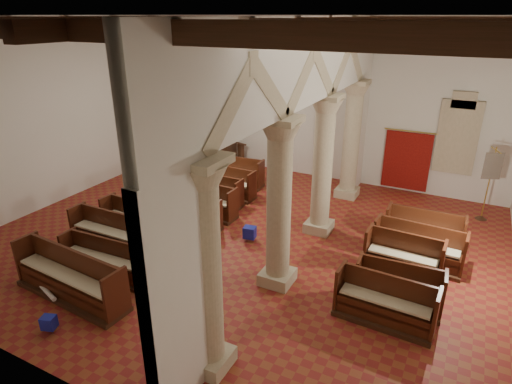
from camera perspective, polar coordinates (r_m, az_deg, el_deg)
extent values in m
plane|color=brown|center=(12.47, -1.86, -6.27)|extent=(14.00, 14.00, 0.00)
plane|color=black|center=(10.92, -2.29, 22.48)|extent=(14.00, 14.00, 0.00)
cube|color=silver|center=(16.70, 8.21, 11.96)|extent=(14.00, 0.02, 6.00)
cube|color=silver|center=(7.08, -26.44, -5.25)|extent=(14.00, 0.02, 6.00)
cube|color=silver|center=(15.88, -25.06, 9.55)|extent=(0.02, 12.00, 6.00)
cube|color=#C0AF8F|center=(8.50, -6.17, -21.24)|extent=(0.75, 0.75, 0.30)
cylinder|color=#C0AF8F|center=(7.38, -6.76, -11.09)|extent=(0.56, 0.56, 3.30)
cube|color=#C0AF8F|center=(10.56, 2.85, -11.21)|extent=(0.75, 0.75, 0.30)
cylinder|color=#C0AF8F|center=(9.67, 3.06, -2.32)|extent=(0.56, 0.56, 3.30)
cube|color=#C0AF8F|center=(12.99, 8.36, -4.53)|extent=(0.75, 0.75, 0.30)
cylinder|color=#C0AF8F|center=(12.28, 8.83, 2.97)|extent=(0.56, 0.56, 3.30)
cube|color=#C0AF8F|center=(15.62, 12.02, 0.01)|extent=(0.75, 0.75, 0.30)
cylinder|color=#C0AF8F|center=(15.03, 12.57, 6.35)|extent=(0.56, 0.56, 3.30)
cube|color=silver|center=(10.21, 7.05, 16.90)|extent=(0.25, 11.90, 1.93)
cube|color=#31705C|center=(15.98, 25.26, 6.61)|extent=(1.00, 0.03, 2.20)
cube|color=#3F2114|center=(18.68, -5.88, 6.58)|extent=(2.00, 0.80, 1.80)
cube|color=#3F2114|center=(18.43, -6.00, 9.57)|extent=(2.10, 0.85, 0.20)
cube|color=#392612|center=(18.21, -2.01, 3.44)|extent=(0.54, 0.54, 0.09)
cube|color=#392612|center=(18.06, -2.03, 4.85)|extent=(0.27, 0.27, 1.03)
cube|color=#392612|center=(17.83, -2.17, 6.51)|extent=(0.57, 0.51, 0.18)
cube|color=maroon|center=(16.31, 19.43, 3.91)|extent=(1.60, 0.06, 2.10)
cylinder|color=gold|center=(15.99, 19.93, 7.62)|extent=(1.80, 0.04, 0.04)
cone|color=#3F2114|center=(15.38, 27.81, -2.98)|extent=(0.36, 0.36, 0.12)
cylinder|color=gold|center=(14.98, 28.58, 0.93)|extent=(0.04, 0.04, 2.38)
cylinder|color=gold|center=(14.66, 29.37, 4.90)|extent=(0.28, 0.66, 0.03)
cube|color=navy|center=(14.78, 29.01, 3.05)|extent=(0.51, 0.22, 0.84)
cube|color=navy|center=(10.01, -25.90, -15.37)|extent=(0.34, 0.30, 0.28)
cube|color=navy|center=(11.59, -14.61, -8.16)|extent=(0.29, 0.24, 0.28)
cube|color=navy|center=(12.25, -0.86, -5.40)|extent=(0.38, 0.32, 0.34)
cylinder|color=white|center=(11.20, -26.28, -11.61)|extent=(1.01, 0.41, 0.10)
cylinder|color=white|center=(11.84, -20.42, -8.65)|extent=(0.88, 0.11, 0.09)
cube|color=#3F2114|center=(10.95, -23.25, -12.51)|extent=(3.14, 0.98, 0.11)
cube|color=#41270E|center=(10.77, -23.72, -11.32)|extent=(2.97, 0.64, 0.49)
cube|color=#41270E|center=(10.75, -22.93, -9.50)|extent=(2.95, 0.28, 1.04)
cube|color=#41270E|center=(11.77, -28.46, -7.66)|extent=(0.12, 0.66, 1.04)
cube|color=#41270E|center=(9.66, -17.68, -12.56)|extent=(0.12, 0.66, 1.04)
cube|color=beige|center=(10.62, -23.96, -10.09)|extent=(2.85, 0.59, 0.05)
cube|color=#3F2114|center=(11.44, -19.09, -10.30)|extent=(2.54, 0.76, 0.09)
cube|color=#4D1B10|center=(11.28, -19.42, -9.32)|extent=(2.38, 0.48, 0.41)
cube|color=#4D1B10|center=(11.29, -18.81, -7.86)|extent=(2.37, 0.18, 0.87)
cube|color=#4D1B10|center=(12.05, -23.44, -6.58)|extent=(0.09, 0.55, 0.87)
cube|color=#4D1B10|center=(10.44, -14.56, -9.98)|extent=(0.09, 0.55, 0.87)
cube|color=beige|center=(11.17, -19.57, -8.32)|extent=(2.28, 0.44, 0.05)
cube|color=#3F2114|center=(12.37, -17.57, -7.42)|extent=(3.08, 0.73, 0.10)
cube|color=#4F2411|center=(12.20, -17.89, -6.37)|extent=(2.93, 0.42, 0.46)
cube|color=#4F2411|center=(12.23, -17.27, -4.85)|extent=(2.93, 0.08, 0.98)
cube|color=#4F2411|center=(13.16, -22.52, -3.60)|extent=(0.07, 0.62, 0.98)
cube|color=#4F2411|center=(11.20, -12.22, -6.95)|extent=(0.07, 0.62, 0.98)
cube|color=beige|center=(12.09, -18.04, -5.30)|extent=(2.81, 0.38, 0.05)
cube|color=#3F2114|center=(12.66, -13.80, -6.24)|extent=(3.35, 0.87, 0.10)
cube|color=#46240F|center=(12.50, -14.07, -5.21)|extent=(3.19, 0.56, 0.46)
cube|color=#46240F|center=(12.54, -13.48, -3.74)|extent=(3.18, 0.22, 0.97)
cube|color=#46240F|center=(13.49, -19.25, -2.50)|extent=(0.10, 0.62, 0.97)
cube|color=#46240F|center=(11.51, -7.75, -5.78)|extent=(0.10, 0.62, 0.97)
cube|color=beige|center=(12.39, -14.18, -4.16)|extent=(3.06, 0.51, 0.05)
cube|color=#3F2114|center=(13.45, -10.43, -4.17)|extent=(2.92, 0.86, 0.09)
cube|color=#4A280F|center=(13.30, -10.63, -3.25)|extent=(2.75, 0.57, 0.43)
cube|color=#4A280F|center=(13.36, -10.14, -1.97)|extent=(2.73, 0.25, 0.90)
cube|color=#4A280F|center=(14.10, -15.09, -1.08)|extent=(0.11, 0.57, 0.90)
cube|color=#4A280F|center=(12.50, -5.38, -3.48)|extent=(0.11, 0.57, 0.90)
cube|color=beige|center=(13.20, -10.70, -2.32)|extent=(2.64, 0.52, 0.05)
cube|color=#3F2114|center=(14.11, -7.65, -2.64)|extent=(2.67, 0.74, 0.10)
cube|color=#4E3110|center=(13.96, -7.83, -1.69)|extent=(2.52, 0.44, 0.45)
cube|color=#4E3110|center=(14.04, -7.35, -0.41)|extent=(2.51, 0.11, 0.95)
cube|color=#4E3110|center=(14.65, -11.91, 0.28)|extent=(0.08, 0.60, 0.95)
cube|color=#4E3110|center=(13.27, -3.09, -1.65)|extent=(0.08, 0.60, 0.95)
cube|color=beige|center=(13.86, -7.88, -0.74)|extent=(2.42, 0.40, 0.05)
cube|color=#3F2114|center=(14.87, -6.59, -1.24)|extent=(2.64, 0.71, 0.10)
cube|color=#4F2610|center=(14.73, -6.74, -0.36)|extent=(2.49, 0.42, 0.43)
cube|color=#4F2610|center=(14.80, -6.31, 0.79)|extent=(2.49, 0.10, 0.92)
cube|color=#4F2610|center=(15.39, -10.63, 1.40)|extent=(0.07, 0.58, 0.92)
cube|color=#4F2610|center=(14.06, -2.27, -0.30)|extent=(0.07, 0.58, 0.92)
cube|color=beige|center=(14.63, -6.79, 0.50)|extent=(2.39, 0.38, 0.05)
cube|color=#3F2114|center=(15.51, -4.88, -0.11)|extent=(2.76, 0.77, 0.10)
cube|color=#4D2B10|center=(15.37, -5.01, 0.77)|extent=(2.60, 0.47, 0.45)
cube|color=#4D2B10|center=(15.46, -4.60, 1.91)|extent=(2.59, 0.14, 0.95)
cube|color=#4D2B10|center=(16.05, -8.97, 2.48)|extent=(0.09, 0.60, 0.95)
cube|color=#4D2B10|center=(14.71, -0.48, 0.88)|extent=(0.09, 0.60, 0.95)
cube|color=beige|center=(15.28, -5.04, 1.64)|extent=(2.49, 0.43, 0.05)
cube|color=#3F2114|center=(16.46, -3.68, 1.29)|extent=(2.77, 0.90, 0.10)
cube|color=#4D2710|center=(16.32, -3.79, 2.14)|extent=(2.60, 0.58, 0.46)
cube|color=#4D2710|center=(16.42, -3.40, 3.23)|extent=(2.58, 0.25, 0.96)
cube|color=#4D2710|center=(16.97, -7.57, 3.72)|extent=(0.11, 0.61, 0.96)
cube|color=#4D2710|center=(15.68, 0.51, 2.32)|extent=(0.11, 0.61, 0.96)
cube|color=beige|center=(16.23, -3.81, 2.98)|extent=(2.50, 0.53, 0.05)
cube|color=#3F2114|center=(9.81, 16.51, -15.99)|extent=(2.08, 0.79, 0.10)
cube|color=#432A0E|center=(9.61, 16.63, -14.87)|extent=(1.91, 0.48, 0.45)
cube|color=#432A0E|center=(9.65, 17.09, -12.89)|extent=(1.90, 0.15, 0.96)
cube|color=#432A0E|center=(9.66, 11.04, -12.15)|extent=(0.10, 0.61, 0.96)
cube|color=#432A0E|center=(9.47, 22.92, -14.56)|extent=(0.10, 0.61, 0.96)
cube|color=beige|center=(9.46, 16.80, -13.65)|extent=(1.84, 0.44, 0.05)
cube|color=#3F2114|center=(10.34, 18.18, -13.99)|extent=(1.89, 0.80, 0.10)
cube|color=#481B0F|center=(10.15, 18.32, -12.91)|extent=(1.72, 0.50, 0.44)
cube|color=#481B0F|center=(10.20, 18.71, -11.10)|extent=(1.70, 0.18, 0.93)
cube|color=#481B0F|center=(10.18, 13.57, -10.54)|extent=(0.11, 0.59, 0.93)
cube|color=#481B0F|center=(10.04, 23.66, -12.51)|extent=(0.11, 0.59, 0.93)
cube|color=beige|center=(10.01, 18.49, -11.77)|extent=(1.65, 0.45, 0.05)
cube|color=#3F2114|center=(11.42, 18.71, -10.27)|extent=(1.86, 0.80, 0.11)
cube|color=#4B2B10|center=(11.22, 18.85, -9.15)|extent=(1.70, 0.47, 0.47)
cube|color=#4B2B10|center=(11.30, 19.22, -7.42)|extent=(1.69, 0.13, 1.00)
cube|color=#4B2B10|center=(11.26, 14.65, -6.95)|extent=(0.09, 0.63, 1.00)
cube|color=#4B2B10|center=(11.12, 23.59, -8.65)|extent=(0.09, 0.63, 1.00)
cube|color=beige|center=(11.09, 19.02, -7.99)|extent=(1.63, 0.43, 0.05)
cube|color=#3F2114|center=(12.02, 20.48, -8.78)|extent=(2.26, 0.83, 0.10)
cube|color=#512511|center=(11.83, 20.63, -7.71)|extent=(2.10, 0.51, 0.47)
cube|color=#512511|center=(11.92, 20.97, -6.09)|extent=(2.08, 0.17, 0.99)
cube|color=#512511|center=(11.88, 15.72, -5.47)|extent=(0.10, 0.63, 0.99)
cube|color=#512511|center=(11.76, 26.07, -7.38)|extent=(0.10, 0.63, 0.99)
cube|color=beige|center=(11.71, 20.81, -6.60)|extent=(2.01, 0.47, 0.05)
cube|color=#3F2114|center=(12.84, 21.16, -6.78)|extent=(2.05, 0.77, 0.10)
cube|color=#44270E|center=(12.66, 21.31, -5.75)|extent=(1.89, 0.45, 0.47)
cube|color=#44270E|center=(12.76, 21.61, -4.24)|extent=(1.89, 0.11, 0.99)
cube|color=#44270E|center=(12.70, 17.15, -3.74)|extent=(0.08, 0.63, 0.99)
cube|color=#44270E|center=(12.60, 25.93, -5.34)|extent=(0.08, 0.63, 0.99)
cube|color=beige|center=(12.54, 21.48, -4.69)|extent=(1.82, 0.41, 0.05)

